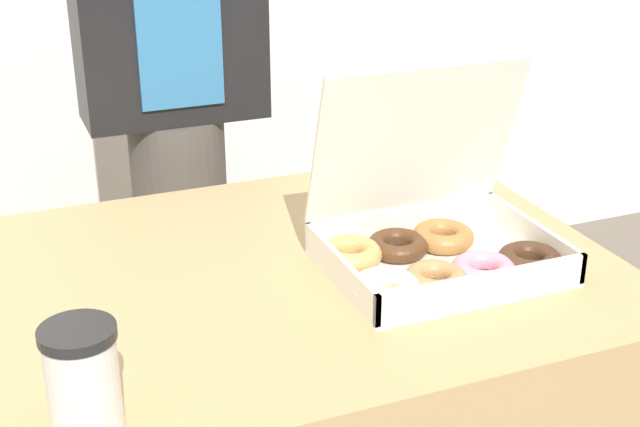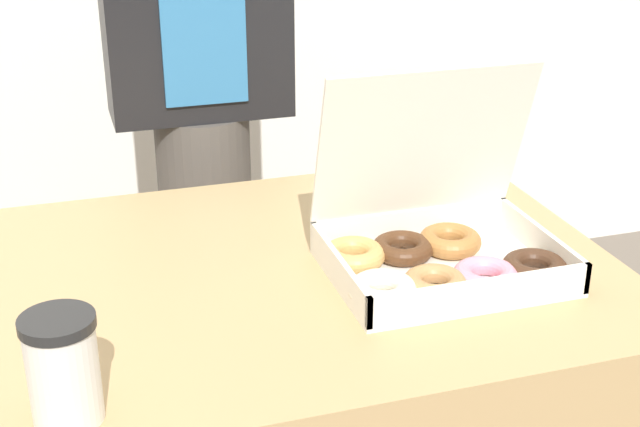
# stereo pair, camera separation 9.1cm
# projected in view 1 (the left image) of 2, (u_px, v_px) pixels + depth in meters

# --- Properties ---
(donut_box) EXTENTS (0.36, 0.25, 0.29)m
(donut_box) POSITION_uv_depth(u_px,v_px,m) (432.00, 242.00, 1.29)
(donut_box) COLOR white
(donut_box) RESTS_ON table
(coffee_cup) EXTENTS (0.08, 0.08, 0.13)m
(coffee_cup) POSITION_uv_depth(u_px,v_px,m) (83.00, 380.00, 0.93)
(coffee_cup) COLOR silver
(coffee_cup) RESTS_ON table
(person_customer) EXTENTS (0.35, 0.21, 1.58)m
(person_customer) POSITION_uv_depth(u_px,v_px,m) (173.00, 90.00, 1.76)
(person_customer) COLOR #4C4742
(person_customer) RESTS_ON ground_plane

